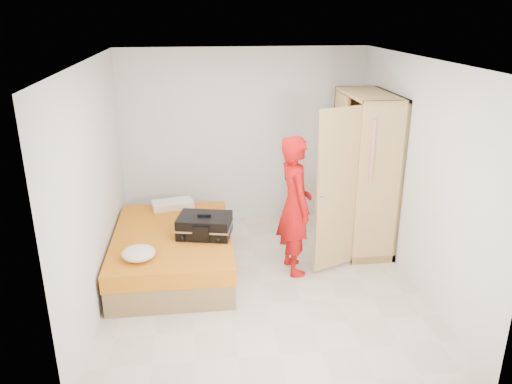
{
  "coord_description": "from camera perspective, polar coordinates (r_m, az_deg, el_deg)",
  "views": [
    {
      "loc": [
        -0.7,
        -5.2,
        3.08
      ],
      "look_at": [
        -0.01,
        0.45,
        1.0
      ],
      "focal_mm": 35.0,
      "sensor_mm": 36.0,
      "label": 1
    }
  ],
  "objects": [
    {
      "name": "suitcase",
      "position": [
        6.08,
        -5.89,
        -3.85
      ],
      "size": [
        0.73,
        0.6,
        0.28
      ],
      "rotation": [
        0.0,
        0.0,
        -0.22
      ],
      "color": "black",
      "rests_on": "bed"
    },
    {
      "name": "round_cushion",
      "position": [
        5.66,
        -13.27,
        -6.83
      ],
      "size": [
        0.37,
        0.37,
        0.14
      ],
      "primitive_type": "ellipsoid",
      "color": "silver",
      "rests_on": "bed"
    },
    {
      "name": "bed",
      "position": [
        6.34,
        -9.46,
        -6.72
      ],
      "size": [
        1.42,
        2.02,
        0.5
      ],
      "color": "olive",
      "rests_on": "ground"
    },
    {
      "name": "wardrobe",
      "position": [
        6.74,
        12.02,
        1.67
      ],
      "size": [
        1.13,
        1.41,
        2.1
      ],
      "color": "tan",
      "rests_on": "ground"
    },
    {
      "name": "pillow",
      "position": [
        6.99,
        -9.5,
        -1.4
      ],
      "size": [
        0.6,
        0.39,
        0.1
      ],
      "primitive_type": "cube",
      "rotation": [
        0.0,
        0.0,
        0.21
      ],
      "color": "silver",
      "rests_on": "bed"
    },
    {
      "name": "person",
      "position": [
        6.02,
        4.46,
        -1.55
      ],
      "size": [
        0.49,
        0.68,
        1.73
      ],
      "primitive_type": "imported",
      "rotation": [
        0.0,
        0.0,
        1.7
      ],
      "color": "red",
      "rests_on": "ground"
    },
    {
      "name": "room",
      "position": [
        5.54,
        0.66,
        1.34
      ],
      "size": [
        4.0,
        4.02,
        2.6
      ],
      "color": "beige",
      "rests_on": "ground"
    }
  ]
}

